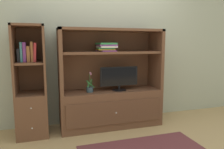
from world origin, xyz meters
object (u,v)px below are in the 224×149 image
(media_console, at_px, (111,96))
(potted_plant, at_px, (90,88))
(tv_monitor, at_px, (119,78))
(magazine_stack, at_px, (106,47))
(upright_book_row, at_px, (27,53))
(bookshelf_tall, at_px, (32,99))

(media_console, bearing_deg, potted_plant, -172.07)
(media_console, height_order, tv_monitor, media_console)
(magazine_stack, bearing_deg, media_console, 4.43)
(media_console, bearing_deg, upright_book_row, -179.64)
(tv_monitor, height_order, potted_plant, tv_monitor)
(magazine_stack, relative_size, upright_book_row, 1.26)
(potted_plant, bearing_deg, magazine_stack, 8.96)
(potted_plant, distance_m, magazine_stack, 0.66)
(potted_plant, bearing_deg, bookshelf_tall, 176.60)
(magazine_stack, xyz_separation_m, bookshelf_tall, (-1.08, 0.01, -0.72))
(media_console, height_order, magazine_stack, media_console)
(tv_monitor, xyz_separation_m, bookshelf_tall, (-1.27, 0.06, -0.25))
(tv_monitor, bearing_deg, magazine_stack, 163.52)
(bookshelf_tall, xyz_separation_m, upright_book_row, (-0.02, -0.01, 0.64))
(media_console, xyz_separation_m, tv_monitor, (0.11, -0.06, 0.29))
(upright_book_row, bearing_deg, media_console, 0.36)
(potted_plant, relative_size, magazine_stack, 0.88)
(media_console, relative_size, potted_plant, 5.19)
(bookshelf_tall, bearing_deg, tv_monitor, -2.86)
(magazine_stack, xyz_separation_m, upright_book_row, (-1.10, -0.00, -0.08))
(potted_plant, xyz_separation_m, bookshelf_tall, (-0.82, 0.05, -0.11))
(tv_monitor, xyz_separation_m, magazine_stack, (-0.19, 0.06, 0.47))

